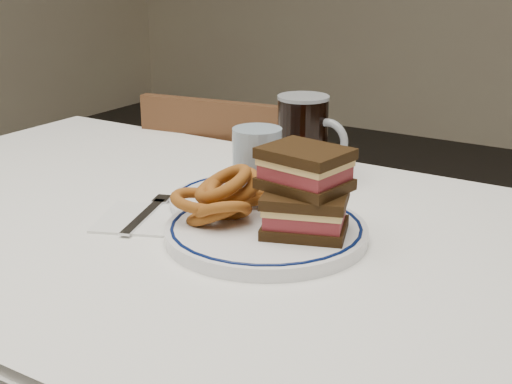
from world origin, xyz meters
The scene contains 11 objects.
dining_table centered at (0.00, 0.00, 0.64)m, with size 1.27×0.87×0.75m.
chair_far centered at (-0.23, 0.56, 0.45)m, with size 0.43×0.43×0.83m.
main_plate centered at (0.19, 0.00, 0.76)m, with size 0.30×0.30×0.02m.
reuben_sandwich centered at (0.25, 0.01, 0.83)m, with size 0.14×0.13×0.12m.
onion_rings_main centered at (0.12, -0.01, 0.80)m, with size 0.14×0.14×0.11m.
ketchup_ramekin centered at (0.18, 0.10, 0.79)m, with size 0.05×0.05×0.03m.
beer_mug centered at (0.10, 0.28, 0.83)m, with size 0.14×0.09×0.16m.
water_glass centered at (0.10, 0.12, 0.81)m, with size 0.08×0.08×0.13m, color #8FA5B9.
far_plate centered at (0.10, 0.10, 0.76)m, with size 0.26×0.26×0.02m.
onion_rings_far centered at (0.12, 0.08, 0.78)m, with size 0.10×0.08×0.06m.
napkin_fork centered at (-0.01, -0.03, 0.75)m, with size 0.18×0.19×0.01m.
Camera 1 is at (0.69, -0.83, 1.16)m, focal length 50.00 mm.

